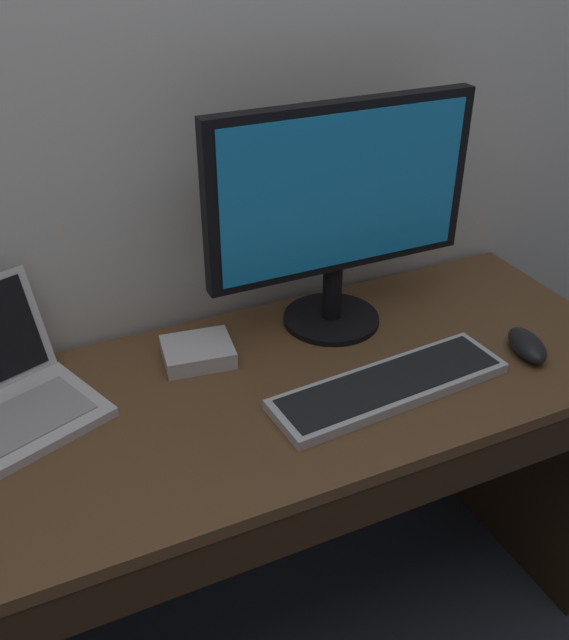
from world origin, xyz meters
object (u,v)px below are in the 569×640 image
object	(u,v)px
external_monitor	(340,202)
wired_keyboard	(390,386)
computer_mouse	(527,345)
external_drive_box	(198,352)

from	to	relation	value
external_monitor	wired_keyboard	size ratio (longest dim) A/B	1.17
wired_keyboard	computer_mouse	world-z (taller)	computer_mouse
external_drive_box	external_monitor	bearing A→B (deg)	0.07
computer_mouse	external_drive_box	bearing A→B (deg)	172.00
wired_keyboard	computer_mouse	distance (m)	0.32
external_monitor	wired_keyboard	world-z (taller)	external_monitor
external_monitor	wired_keyboard	bearing A→B (deg)	-93.84
external_drive_box	wired_keyboard	bearing A→B (deg)	-40.37
external_monitor	computer_mouse	size ratio (longest dim) A/B	4.59
external_monitor	computer_mouse	xyz separation A→B (m)	(0.30, -0.26, -0.26)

